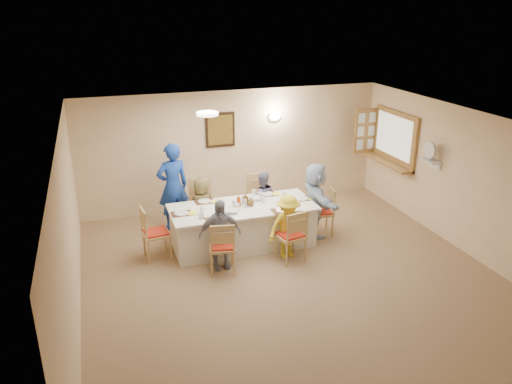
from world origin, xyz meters
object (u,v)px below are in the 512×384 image
object	(u,v)px
chair_back_left	(201,207)
caregiver	(173,186)
diner_back_right	(262,199)
chair_left_end	(156,232)
diner_right_end	(315,200)
dining_table	(243,226)
diner_front_left	(220,234)
chair_front_left	(222,246)
chair_front_right	(290,235)
condiment_ketchup	(239,200)
chair_back_right	(260,200)
desk_fan	(431,153)
chair_right_end	(321,211)
serving_hatch	(395,138)
diner_back_left	(202,206)
diner_front_right	(288,227)

from	to	relation	value
chair_back_left	caregiver	size ratio (longest dim) A/B	0.59
diner_back_right	caregiver	xyz separation A→B (m)	(-1.65, 0.47, 0.29)
chair_left_end	diner_right_end	size ratio (longest dim) A/B	0.67
dining_table	diner_front_left	distance (m)	0.93
dining_table	chair_front_left	bearing A→B (deg)	-126.87
dining_table	chair_front_right	xyz separation A→B (m)	(0.60, -0.80, 0.10)
diner_back_right	condiment_ketchup	size ratio (longest dim) A/B	5.20
condiment_ketchup	diner_right_end	bearing A→B (deg)	-1.35
dining_table	chair_left_end	size ratio (longest dim) A/B	2.72
dining_table	chair_back_right	world-z (taller)	chair_back_right
dining_table	diner_back_right	bearing A→B (deg)	48.58
desk_fan	chair_front_right	size ratio (longest dim) A/B	0.32
chair_back_left	caregiver	distance (m)	0.67
dining_table	diner_front_left	xyz separation A→B (m)	(-0.60, -0.68, 0.23)
dining_table	chair_left_end	distance (m)	1.55
chair_front_left	chair_back_left	bearing A→B (deg)	-78.67
desk_fan	chair_front_right	xyz separation A→B (m)	(-2.91, -0.33, -1.07)
chair_right_end	caregiver	world-z (taller)	caregiver
serving_hatch	condiment_ketchup	distance (m)	3.83
desk_fan	chair_back_right	world-z (taller)	desk_fan
chair_back_right	chair_left_end	distance (m)	2.29
diner_back_left	diner_right_end	size ratio (longest dim) A/B	0.80
chair_back_left	diner_front_right	xyz separation A→B (m)	(1.20, -1.48, 0.06)
chair_back_right	diner_right_end	size ratio (longest dim) A/B	0.71
chair_back_right	diner_right_end	xyz separation A→B (m)	(0.82, -0.80, 0.21)
dining_table	chair_back_right	bearing A→B (deg)	53.13
chair_back_right	diner_front_left	distance (m)	1.91
diner_back_left	diner_back_right	distance (m)	1.20
diner_back_left	diner_front_right	size ratio (longest dim) A/B	1.00
diner_front_left	condiment_ketchup	size ratio (longest dim) A/B	5.60
chair_back_left	diner_back_right	distance (m)	1.21
diner_back_left	condiment_ketchup	bearing A→B (deg)	128.41
chair_back_right	chair_front_right	size ratio (longest dim) A/B	1.06
desk_fan	diner_front_right	xyz separation A→B (m)	(-2.91, -0.21, -0.98)
chair_back_left	diner_right_end	world-z (taller)	diner_right_end
desk_fan	diner_front_left	world-z (taller)	desk_fan
chair_right_end	diner_back_right	xyz separation A→B (m)	(-0.95, 0.68, 0.11)
chair_back_right	chair_right_end	distance (m)	1.24
diner_back_right	chair_back_left	bearing A→B (deg)	-2.85
chair_front_right	caregiver	size ratio (longest dim) A/B	0.55
desk_fan	diner_right_end	distance (m)	2.30
chair_left_end	desk_fan	bearing A→B (deg)	-101.12
chair_back_right	chair_left_end	bearing A→B (deg)	-158.89
dining_table	diner_front_right	bearing A→B (deg)	-48.58
chair_front_right	diner_back_right	bearing A→B (deg)	-101.32
chair_right_end	diner_front_left	world-z (taller)	diner_front_left
diner_back_left	diner_front_right	distance (m)	1.81
chair_left_end	diner_front_right	distance (m)	2.26
diner_back_left	diner_right_end	world-z (taller)	diner_right_end
chair_back_left	chair_left_end	bearing A→B (deg)	-128.11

